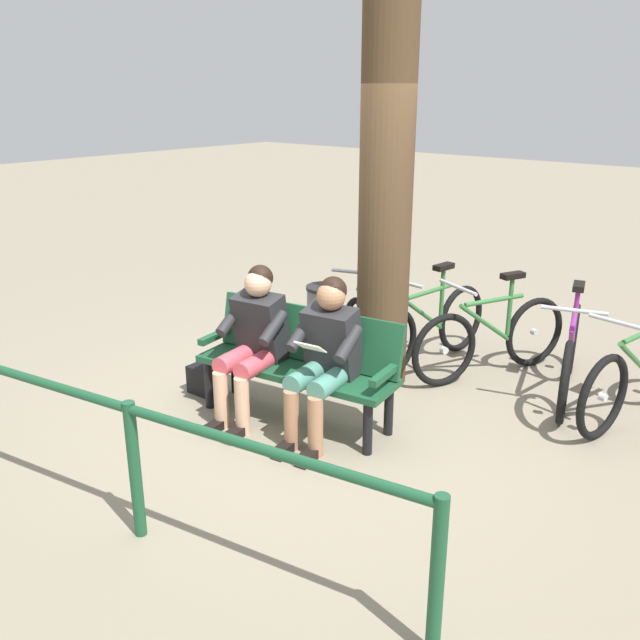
% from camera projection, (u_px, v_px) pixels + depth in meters
% --- Properties ---
extents(ground_plane, '(40.00, 40.00, 0.00)m').
position_uv_depth(ground_plane, '(310.00, 413.00, 5.45)').
color(ground_plane, gray).
extents(bench, '(1.65, 0.72, 0.87)m').
position_uv_depth(bench, '(300.00, 357.00, 5.24)').
color(bench, '#194C2D').
rests_on(bench, ground).
extents(person_reading, '(0.53, 0.81, 1.20)m').
position_uv_depth(person_reading, '(325.00, 352.00, 4.90)').
color(person_reading, '#262628').
rests_on(person_reading, ground).
extents(person_companion, '(0.53, 0.81, 1.20)m').
position_uv_depth(person_companion, '(253.00, 336.00, 5.21)').
color(person_companion, '#262628').
rests_on(person_companion, ground).
extents(handbag, '(0.31, 0.15, 0.24)m').
position_uv_depth(handbag, '(204.00, 381.00, 5.75)').
color(handbag, black).
rests_on(handbag, ground).
extents(tree_trunk, '(0.44, 0.44, 3.39)m').
position_uv_depth(tree_trunk, '(386.00, 188.00, 5.53)').
color(tree_trunk, '#4C3823').
rests_on(tree_trunk, ground).
extents(litter_bin, '(0.34, 0.34, 0.78)m').
position_uv_depth(litter_bin, '(325.00, 327.00, 6.24)').
color(litter_bin, slate).
rests_on(litter_bin, ground).
extents(bicycle_purple, '(0.49, 1.66, 0.94)m').
position_uv_depth(bicycle_purple, '(638.00, 375.00, 5.27)').
color(bicycle_purple, black).
rests_on(bicycle_purple, ground).
extents(bicycle_black, '(0.63, 1.62, 0.94)m').
position_uv_depth(bicycle_black, '(569.00, 356.00, 5.65)').
color(bicycle_black, black).
rests_on(bicycle_black, ground).
extents(bicycle_silver, '(0.75, 1.56, 0.94)m').
position_uv_depth(bicycle_silver, '(491.00, 338.00, 6.06)').
color(bicycle_silver, black).
rests_on(bicycle_silver, ground).
extents(bicycle_green, '(0.48, 1.67, 0.94)m').
position_uv_depth(bicycle_green, '(428.00, 328.00, 6.31)').
color(bicycle_green, black).
rests_on(bicycle_green, ground).
extents(bicycle_orange, '(0.66, 1.61, 0.94)m').
position_uv_depth(bicycle_orange, '(369.00, 313.00, 6.70)').
color(bicycle_orange, black).
rests_on(bicycle_orange, ground).
extents(railing_fence, '(3.61, 0.71, 0.85)m').
position_uv_depth(railing_fence, '(132.00, 442.00, 3.78)').
color(railing_fence, '#194C2D').
rests_on(railing_fence, ground).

